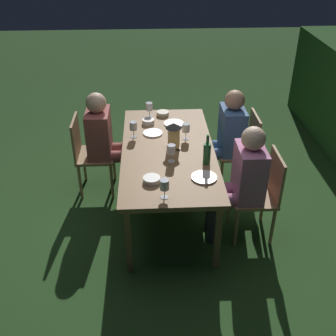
% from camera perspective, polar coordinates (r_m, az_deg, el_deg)
% --- Properties ---
extents(ground_plane, '(16.00, 16.00, 0.00)m').
position_cam_1_polar(ground_plane, '(4.36, -0.00, -5.68)').
color(ground_plane, '#26471E').
extents(dining_table, '(1.87, 0.89, 0.73)m').
position_cam_1_polar(dining_table, '(3.98, -0.00, 2.02)').
color(dining_table, olive).
rests_on(dining_table, ground).
extents(chair_side_left_a, '(0.42, 0.40, 0.87)m').
position_cam_1_polar(chair_side_left_a, '(4.49, -11.05, 2.30)').
color(chair_side_left_a, '#9E7A51').
rests_on(chair_side_left_a, ground).
extents(person_in_rust, '(0.38, 0.47, 1.15)m').
position_cam_1_polar(person_in_rust, '(4.39, -8.73, 4.11)').
color(person_in_rust, '#9E4C47').
rests_on(person_in_rust, ground).
extents(chair_side_right_a, '(0.42, 0.40, 0.87)m').
position_cam_1_polar(chair_side_right_a, '(4.55, 10.34, 2.84)').
color(chair_side_right_a, '#9E7A51').
rests_on(chair_side_right_a, ground).
extents(person_in_blue, '(0.38, 0.47, 1.15)m').
position_cam_1_polar(person_in_blue, '(4.44, 8.06, 4.51)').
color(person_in_blue, '#426699').
rests_on(person_in_blue, ground).
extents(chair_side_right_b, '(0.42, 0.40, 0.87)m').
position_cam_1_polar(chair_side_right_b, '(3.86, 12.88, -3.26)').
color(chair_side_right_b, '#9E7A51').
rests_on(chair_side_right_b, ground).
extents(person_in_pink, '(0.38, 0.47, 1.15)m').
position_cam_1_polar(person_in_pink, '(3.73, 10.25, -1.47)').
color(person_in_pink, '#C675A3').
rests_on(person_in_pink, ground).
extents(lantern_centerpiece, '(0.15, 0.15, 0.27)m').
position_cam_1_polar(lantern_centerpiece, '(3.91, 0.78, 4.75)').
color(lantern_centerpiece, black).
rests_on(lantern_centerpiece, dining_table).
extents(green_bottle_on_table, '(0.07, 0.07, 0.29)m').
position_cam_1_polar(green_bottle_on_table, '(3.69, 5.47, 2.11)').
color(green_bottle_on_table, '#1E5B2D').
rests_on(green_bottle_on_table, dining_table).
extents(wine_glass_a, '(0.08, 0.08, 0.17)m').
position_cam_1_polar(wine_glass_a, '(3.22, -0.51, -2.46)').
color(wine_glass_a, silver).
rests_on(wine_glass_a, dining_table).
extents(wine_glass_b, '(0.08, 0.08, 0.17)m').
position_cam_1_polar(wine_glass_b, '(4.09, 2.53, 5.54)').
color(wine_glass_b, silver).
rests_on(wine_glass_b, dining_table).
extents(wine_glass_c, '(0.08, 0.08, 0.17)m').
position_cam_1_polar(wine_glass_c, '(3.70, 0.48, 2.51)').
color(wine_glass_c, silver).
rests_on(wine_glass_c, dining_table).
extents(wine_glass_d, '(0.08, 0.08, 0.17)m').
position_cam_1_polar(wine_glass_d, '(4.14, -4.87, 5.79)').
color(wine_glass_d, silver).
rests_on(wine_glass_d, dining_table).
extents(wine_glass_e, '(0.08, 0.08, 0.17)m').
position_cam_1_polar(wine_glass_e, '(4.57, -2.64, 8.50)').
color(wine_glass_e, silver).
rests_on(wine_glass_e, dining_table).
extents(plate_a, '(0.22, 0.22, 0.01)m').
position_cam_1_polar(plate_a, '(3.53, 5.07, -1.32)').
color(plate_a, silver).
rests_on(plate_a, dining_table).
extents(plate_b, '(0.20, 0.20, 0.01)m').
position_cam_1_polar(plate_b, '(4.24, -2.14, 4.92)').
color(plate_b, white).
rests_on(plate_b, dining_table).
extents(plate_c, '(0.22, 0.22, 0.01)m').
position_cam_1_polar(plate_c, '(4.44, 0.82, 6.24)').
color(plate_c, white).
rests_on(plate_c, dining_table).
extents(bowl_olives, '(0.15, 0.15, 0.05)m').
position_cam_1_polar(bowl_olives, '(3.46, -2.30, -1.61)').
color(bowl_olives, silver).
rests_on(bowl_olives, dining_table).
extents(bowl_bread, '(0.13, 0.13, 0.05)m').
position_cam_1_polar(bowl_bread, '(4.45, -2.78, 6.55)').
color(bowl_bread, silver).
rests_on(bowl_bread, dining_table).
extents(bowl_salad, '(0.14, 0.14, 0.04)m').
position_cam_1_polar(bowl_salad, '(4.64, -0.74, 7.67)').
color(bowl_salad, '#BCAD8E').
rests_on(bowl_salad, dining_table).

